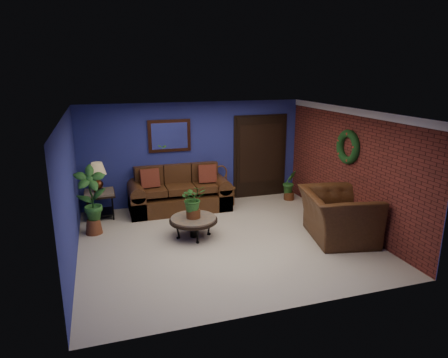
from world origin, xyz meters
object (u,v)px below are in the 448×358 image
object	(u,v)px
sofa	(179,195)
table_lamp	(98,174)
end_table	(100,198)
armchair	(338,216)
coffee_table	(193,220)
side_chair	(223,183)

from	to	relation	value
sofa	table_lamp	size ratio (longest dim) A/B	3.67
end_table	armchair	world-z (taller)	armchair
coffee_table	side_chair	world-z (taller)	side_chair
coffee_table	sofa	bearing A→B (deg)	88.21
armchair	sofa	bearing A→B (deg)	56.64
sofa	coffee_table	distance (m)	1.75
table_lamp	side_chair	size ratio (longest dim) A/B	0.66
table_lamp	armchair	distance (m)	5.19
armchair	coffee_table	bearing A→B (deg)	83.14
sofa	coffee_table	bearing A→B (deg)	-91.79
side_chair	armchair	world-z (taller)	side_chair
sofa	end_table	bearing A→B (deg)	-178.78
side_chair	armchair	distance (m)	3.10
coffee_table	side_chair	size ratio (longest dim) A/B	0.99
coffee_table	side_chair	bearing A→B (deg)	56.83
sofa	end_table	size ratio (longest dim) A/B	3.50
sofa	side_chair	world-z (taller)	sofa
armchair	side_chair	bearing A→B (deg)	41.51
coffee_table	table_lamp	size ratio (longest dim) A/B	1.50
sofa	side_chair	xyz separation A→B (m)	(1.11, 0.03, 0.20)
coffee_table	end_table	world-z (taller)	end_table
table_lamp	end_table	bearing A→B (deg)	135.00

